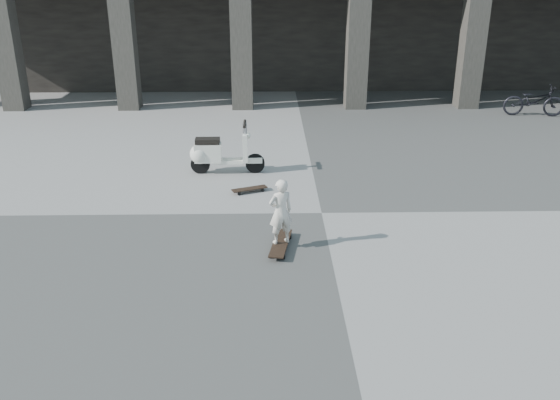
{
  "coord_description": "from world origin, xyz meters",
  "views": [
    {
      "loc": [
        -0.99,
        -10.14,
        4.39
      ],
      "look_at": [
        -0.8,
        -0.94,
        0.65
      ],
      "focal_mm": 38.0,
      "sensor_mm": 36.0,
      "label": 1
    }
  ],
  "objects_px": {
    "skateboard_spare": "(249,189)",
    "bicycle": "(534,101)",
    "scooter": "(214,153)",
    "longboard": "(281,244)",
    "child": "(281,212)"
  },
  "relations": [
    {
      "from": "child",
      "to": "scooter",
      "type": "relative_size",
      "value": 0.67
    },
    {
      "from": "longboard",
      "to": "bicycle",
      "type": "xyz_separation_m",
      "value": [
        7.81,
        8.74,
        0.38
      ]
    },
    {
      "from": "longboard",
      "to": "bicycle",
      "type": "distance_m",
      "value": 11.73
    },
    {
      "from": "scooter",
      "to": "bicycle",
      "type": "distance_m",
      "value": 10.46
    },
    {
      "from": "bicycle",
      "to": "child",
      "type": "bearing_deg",
      "value": 146.37
    },
    {
      "from": "longboard",
      "to": "skateboard_spare",
      "type": "xyz_separation_m",
      "value": [
        -0.58,
        2.53,
        -0.02
      ]
    },
    {
      "from": "longboard",
      "to": "scooter",
      "type": "height_order",
      "value": "scooter"
    },
    {
      "from": "bicycle",
      "to": "scooter",
      "type": "bearing_deg",
      "value": 126.77
    },
    {
      "from": "child",
      "to": "scooter",
      "type": "xyz_separation_m",
      "value": [
        -1.37,
        3.73,
        -0.2
      ]
    },
    {
      "from": "child",
      "to": "longboard",
      "type": "bearing_deg",
      "value": -21.56
    },
    {
      "from": "longboard",
      "to": "child",
      "type": "bearing_deg",
      "value": -80.07
    },
    {
      "from": "scooter",
      "to": "child",
      "type": "bearing_deg",
      "value": -70.47
    },
    {
      "from": "bicycle",
      "to": "longboard",
      "type": "bearing_deg",
      "value": 146.37
    },
    {
      "from": "skateboard_spare",
      "to": "bicycle",
      "type": "bearing_deg",
      "value": 14.6
    },
    {
      "from": "longboard",
      "to": "scooter",
      "type": "distance_m",
      "value": 3.99
    }
  ]
}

